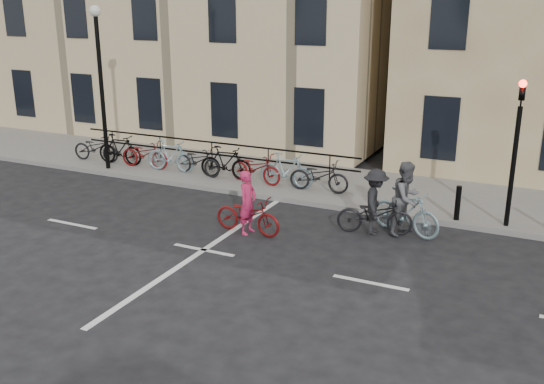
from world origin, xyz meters
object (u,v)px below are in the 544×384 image
at_px(traffic_light, 517,135).
at_px(cyclist_grey, 406,205).
at_px(cyclist_pink, 248,212).
at_px(lamp_post, 100,68).
at_px(cyclist_dark, 375,209).

relative_size(traffic_light, cyclist_grey, 1.97).
height_order(traffic_light, cyclist_pink, traffic_light).
relative_size(lamp_post, cyclist_grey, 2.67).
bearing_deg(cyclist_grey, lamp_post, 102.59).
height_order(lamp_post, cyclist_grey, lamp_post).
bearing_deg(cyclist_pink, cyclist_dark, -61.36).
xyz_separation_m(cyclist_pink, cyclist_grey, (3.54, 1.64, 0.19)).
relative_size(lamp_post, cyclist_pink, 2.88).
bearing_deg(traffic_light, lamp_post, 179.73).
relative_size(traffic_light, cyclist_pink, 2.13).
distance_m(traffic_light, cyclist_pink, 6.75).
distance_m(lamp_post, cyclist_grey, 10.88).
xyz_separation_m(cyclist_grey, cyclist_dark, (-0.69, -0.31, -0.09)).
relative_size(traffic_light, cyclist_dark, 1.99).
xyz_separation_m(traffic_light, cyclist_grey, (-2.25, -1.27, -1.71)).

